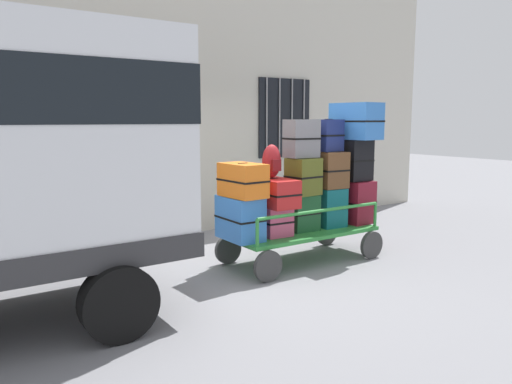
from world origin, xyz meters
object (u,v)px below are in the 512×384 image
object	(u,v)px
suitcase_midleft_middle	(273,192)
suitcase_midright_top	(328,135)
suitcase_center_top	(301,138)
suitcase_right_middle	(355,160)
suitcase_center_bottom	(303,213)
backpack	(272,162)
suitcase_right_top	(356,121)
suitcase_left_middle	(243,180)
suitcase_left_bottom	(240,218)
suitcase_center_middle	(303,176)
suitcase_midleft_bottom	(274,221)
suitcase_right_bottom	(353,201)
suitcase_midright_bottom	(329,207)
suitcase_midright_middle	(330,170)
luggage_cart	(301,236)

from	to	relation	value
suitcase_midleft_middle	suitcase_midright_top	xyz separation A→B (m)	(0.99, 0.02, 0.73)
suitcase_center_top	suitcase_right_middle	world-z (taller)	suitcase_center_top
suitcase_center_bottom	backpack	bearing A→B (deg)	177.19
suitcase_center_bottom	suitcase_right_top	size ratio (longest dim) A/B	0.68
suitcase_center_top	suitcase_left_middle	bearing A→B (deg)	-176.63
suitcase_left_bottom	suitcase_left_middle	distance (m)	0.50
suitcase_center_middle	suitcase_midleft_bottom	bearing A→B (deg)	178.85
suitcase_right_bottom	suitcase_midright_bottom	bearing A→B (deg)	-177.97
suitcase_left_bottom	suitcase_midright_middle	size ratio (longest dim) A/B	1.27
suitcase_right_bottom	suitcase_right_middle	world-z (taller)	suitcase_right_middle
suitcase_left_bottom	suitcase_right_top	xyz separation A→B (m)	(1.98, -0.05, 1.22)
suitcase_left_bottom	suitcase_midleft_middle	distance (m)	0.58
suitcase_midleft_middle	suitcase_right_bottom	bearing A→B (deg)	-0.19
backpack	luggage_cart	bearing A→B (deg)	-0.25
suitcase_left_middle	suitcase_center_top	bearing A→B (deg)	3.37
suitcase_midright_middle	suitcase_right_bottom	bearing A→B (deg)	1.26
luggage_cart	suitcase_midright_bottom	world-z (taller)	suitcase_midright_bottom
suitcase_center_middle	suitcase_left_middle	bearing A→B (deg)	-179.64
suitcase_center_top	suitcase_midleft_middle	bearing A→B (deg)	-177.33
suitcase_center_top	suitcase_right_bottom	bearing A→B (deg)	-1.62
suitcase_right_bottom	suitcase_midleft_middle	bearing A→B (deg)	179.81
suitcase_midright_middle	suitcase_midright_bottom	bearing A→B (deg)	-90.00
suitcase_left_bottom	suitcase_right_top	distance (m)	2.33
luggage_cart	suitcase_left_middle	bearing A→B (deg)	-178.16
suitcase_center_top	suitcase_midright_middle	xyz separation A→B (m)	(0.49, -0.04, -0.45)
luggage_cart	backpack	xyz separation A→B (m)	(-0.52, 0.00, 1.07)
suitcase_left_bottom	suitcase_midright_bottom	bearing A→B (deg)	-2.14
luggage_cart	suitcase_center_bottom	distance (m)	0.34
luggage_cart	backpack	distance (m)	1.19
suitcase_center_top	suitcase_right_middle	size ratio (longest dim) A/B	0.86
suitcase_center_middle	suitcase_midright_middle	size ratio (longest dim) A/B	0.98
suitcase_midright_bottom	backpack	size ratio (longest dim) A/B	1.28
suitcase_midright_bottom	suitcase_right_middle	xyz separation A→B (m)	(0.49, 0.01, 0.66)
luggage_cart	suitcase_right_bottom	distance (m)	1.07
suitcase_center_bottom	backpack	world-z (taller)	backpack
suitcase_midright_top	suitcase_center_bottom	bearing A→B (deg)	-174.13
suitcase_left_bottom	suitcase_right_bottom	xyz separation A→B (m)	(1.98, -0.04, 0.04)
suitcase_midright_bottom	backpack	bearing A→B (deg)	178.78
suitcase_center_middle	suitcase_midright_top	bearing A→B (deg)	6.18
suitcase_left_bottom	suitcase_right_top	size ratio (longest dim) A/B	0.88
suitcase_left_middle	luggage_cart	bearing A→B (deg)	1.84
suitcase_center_middle	suitcase_midright_top	xyz separation A→B (m)	(0.49, 0.05, 0.55)
suitcase_right_middle	suitcase_left_middle	bearing A→B (deg)	-179.43
suitcase_left_bottom	suitcase_midright_top	world-z (taller)	suitcase_midright_top
suitcase_midright_middle	suitcase_left_middle	bearing A→B (deg)	-179.25
suitcase_center_top	suitcase_midright_middle	size ratio (longest dim) A/B	1.01
suitcase_center_middle	suitcase_right_bottom	world-z (taller)	suitcase_center_middle
suitcase_midleft_bottom	suitcase_center_middle	bearing A→B (deg)	-1.15
backpack	suitcase_center_bottom	bearing A→B (deg)	-2.81
suitcase_right_top	suitcase_center_top	bearing A→B (deg)	177.48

